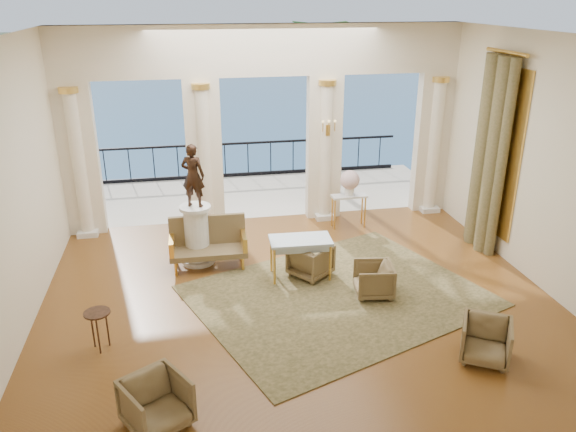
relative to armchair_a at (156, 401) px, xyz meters
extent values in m
plane|color=#4C230C|center=(2.39, 2.80, -0.38)|extent=(9.00, 9.00, 0.00)
plane|color=white|center=(2.39, -1.20, 1.87)|extent=(9.00, 0.00, 9.00)
plane|color=white|center=(-2.11, 2.80, 1.87)|extent=(0.00, 8.00, 8.00)
plane|color=white|center=(6.89, 2.80, 1.87)|extent=(0.00, 8.00, 8.00)
plane|color=white|center=(2.39, 2.80, 4.12)|extent=(9.00, 9.00, 0.00)
cube|color=#FBEACF|center=(2.39, 6.65, 3.57)|extent=(9.00, 0.30, 1.10)
cube|color=#FBEACF|center=(-1.71, 6.65, 1.32)|extent=(0.80, 0.30, 3.40)
cylinder|color=#FBEACF|center=(-1.71, 6.47, 1.22)|extent=(0.28, 0.28, 3.20)
cylinder|color=gold|center=(-1.71, 6.47, 2.87)|extent=(0.40, 0.40, 0.12)
cube|color=silver|center=(-1.71, 6.47, -0.32)|extent=(0.45, 0.45, 0.12)
cube|color=#FBEACF|center=(0.99, 6.65, 1.32)|extent=(0.80, 0.30, 3.40)
cylinder|color=#FBEACF|center=(0.99, 6.47, 1.22)|extent=(0.28, 0.28, 3.20)
cylinder|color=gold|center=(0.99, 6.47, 2.87)|extent=(0.40, 0.40, 0.12)
cube|color=silver|center=(0.99, 6.47, -0.32)|extent=(0.45, 0.45, 0.12)
cube|color=#FBEACF|center=(3.79, 6.65, 1.32)|extent=(0.80, 0.30, 3.40)
cylinder|color=#FBEACF|center=(3.79, 6.47, 1.22)|extent=(0.28, 0.28, 3.20)
cylinder|color=gold|center=(3.79, 6.47, 2.87)|extent=(0.40, 0.40, 0.12)
cube|color=silver|center=(3.79, 6.47, -0.32)|extent=(0.45, 0.45, 0.12)
cube|color=#FBEACF|center=(6.49, 6.65, 1.32)|extent=(0.80, 0.30, 3.40)
cylinder|color=#FBEACF|center=(6.49, 6.47, 1.22)|extent=(0.28, 0.28, 3.20)
cylinder|color=gold|center=(6.49, 6.47, 2.87)|extent=(0.40, 0.40, 0.12)
cube|color=silver|center=(6.49, 6.47, -0.32)|extent=(0.45, 0.45, 0.12)
cube|color=beige|center=(2.39, 8.60, -0.43)|extent=(10.00, 3.60, 0.10)
cube|color=black|center=(2.39, 10.20, 0.62)|extent=(9.00, 0.06, 0.06)
cube|color=black|center=(2.39, 10.20, -0.33)|extent=(9.00, 0.06, 0.10)
cylinder|color=black|center=(2.39, 10.20, 0.12)|extent=(0.03, 0.03, 1.00)
cylinder|color=black|center=(-1.71, 10.20, 0.12)|extent=(0.03, 0.03, 1.00)
cylinder|color=black|center=(6.49, 10.20, 0.12)|extent=(0.03, 0.03, 1.00)
cylinder|color=#4C3823|center=(4.39, 9.40, 1.72)|extent=(0.20, 0.20, 4.20)
plane|color=#285793|center=(2.39, 62.80, -6.38)|extent=(160.00, 160.00, 0.00)
cylinder|color=brown|center=(6.69, 3.85, 1.62)|extent=(0.26, 0.26, 4.00)
cylinder|color=brown|center=(6.65, 4.30, 1.62)|extent=(0.32, 0.32, 4.00)
cylinder|color=brown|center=(6.69, 4.75, 1.62)|extent=(0.26, 0.26, 4.00)
cylinder|color=gold|center=(6.74, 4.30, 3.67)|extent=(0.08, 1.40, 0.08)
cube|color=gold|center=(6.86, 4.30, 1.72)|extent=(0.04, 1.60, 3.40)
cube|color=gold|center=(3.79, 6.33, 1.82)|extent=(0.10, 0.04, 0.25)
cylinder|color=gold|center=(3.65, 6.25, 1.92)|extent=(0.02, 0.02, 0.22)
cylinder|color=gold|center=(3.79, 6.25, 1.92)|extent=(0.02, 0.02, 0.22)
cylinder|color=gold|center=(3.93, 6.25, 1.92)|extent=(0.02, 0.02, 0.22)
cube|color=#33361A|center=(3.11, 2.73, -0.37)|extent=(5.93, 5.30, 0.02)
imported|color=#4E4024|center=(0.00, 0.00, 0.00)|extent=(0.98, 0.96, 0.75)
imported|color=#4E4024|center=(4.75, 0.51, -0.02)|extent=(0.92, 0.91, 0.71)
imported|color=#4E4024|center=(3.74, 2.66, -0.04)|extent=(0.70, 0.74, 0.67)
imported|color=#4E4024|center=(2.80, 3.61, -0.02)|extent=(0.93, 0.94, 0.71)
cube|color=#4E4024|center=(0.89, 4.32, -0.04)|extent=(1.53, 0.65, 0.11)
cube|color=#4E4024|center=(0.90, 4.61, 0.32)|extent=(1.51, 0.13, 0.62)
cube|color=gold|center=(0.19, 4.34, 0.16)|extent=(0.10, 0.62, 0.29)
cube|color=gold|center=(1.60, 4.30, 0.16)|extent=(0.10, 0.62, 0.29)
cylinder|color=gold|center=(0.24, 4.09, -0.24)|extent=(0.06, 0.06, 0.28)
cylinder|color=gold|center=(1.53, 4.06, -0.24)|extent=(0.06, 0.06, 0.28)
cylinder|color=gold|center=(0.25, 4.58, -0.24)|extent=(0.06, 0.06, 0.28)
cylinder|color=gold|center=(1.55, 4.55, -0.24)|extent=(0.06, 0.06, 0.28)
cube|color=#ADC7DB|center=(2.59, 3.60, 0.39)|extent=(1.19, 0.69, 0.05)
cylinder|color=gold|center=(2.05, 3.36, 0.00)|extent=(0.05, 0.05, 0.74)
cylinder|color=gold|center=(3.11, 3.31, 0.00)|extent=(0.05, 0.05, 0.74)
cylinder|color=gold|center=(2.08, 3.89, 0.00)|extent=(0.05, 0.05, 0.74)
cylinder|color=gold|center=(3.13, 3.84, 0.00)|extent=(0.05, 0.05, 0.74)
cylinder|color=silver|center=(0.68, 4.60, -0.33)|extent=(0.67, 0.67, 0.09)
cylinder|color=silver|center=(0.68, 4.60, 0.23)|extent=(0.49, 0.49, 1.06)
cylinder|color=silver|center=(0.68, 4.60, 0.81)|extent=(0.62, 0.62, 0.07)
imported|color=black|center=(0.68, 4.60, 1.47)|extent=(0.53, 0.44, 1.25)
cube|color=silver|center=(4.21, 5.85, 0.38)|extent=(0.82, 0.34, 0.05)
cylinder|color=gold|center=(3.85, 5.73, -0.01)|extent=(0.04, 0.04, 0.73)
cylinder|color=gold|center=(4.58, 5.75, -0.01)|extent=(0.04, 0.04, 0.73)
cylinder|color=gold|center=(3.85, 5.95, -0.01)|extent=(0.04, 0.04, 0.73)
cylinder|color=gold|center=(4.57, 5.97, -0.01)|extent=(0.04, 0.04, 0.73)
cylinder|color=white|center=(4.21, 5.85, 0.54)|extent=(0.22, 0.22, 0.28)
sphere|color=#E1A5AF|center=(4.21, 5.85, 0.77)|extent=(0.45, 0.45, 0.45)
cylinder|color=black|center=(-0.90, 1.86, 0.26)|extent=(0.40, 0.40, 0.03)
cylinder|color=black|center=(-0.79, 1.92, -0.07)|extent=(0.03, 0.03, 0.62)
cylinder|color=black|center=(-1.01, 1.92, -0.07)|extent=(0.03, 0.03, 0.62)
cylinder|color=black|center=(-0.91, 1.73, -0.07)|extent=(0.03, 0.03, 0.62)
camera|label=1|loc=(0.57, -5.83, 4.73)|focal=35.00mm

